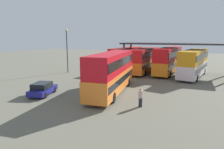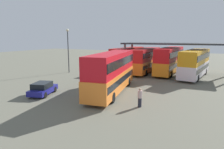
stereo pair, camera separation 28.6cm
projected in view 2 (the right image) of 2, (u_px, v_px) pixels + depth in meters
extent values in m
plane|color=#656555|center=(101.00, 99.00, 19.62)|extent=(140.00, 140.00, 0.00)
cube|color=orange|center=(112.00, 81.00, 21.91)|extent=(4.37, 11.61, 1.94)
cube|color=red|center=(112.00, 62.00, 21.54)|extent=(4.26, 11.37, 2.10)
cube|color=black|center=(112.00, 78.00, 21.87)|extent=(4.33, 11.17, 0.66)
cube|color=black|center=(112.00, 61.00, 21.52)|extent=(4.33, 11.17, 0.84)
cube|color=black|center=(124.00, 70.00, 27.15)|extent=(2.08, 0.46, 1.16)
cube|color=orange|center=(124.00, 63.00, 26.98)|extent=(1.72, 0.37, 0.36)
cylinder|color=black|center=(112.00, 81.00, 25.69)|extent=(0.45, 1.03, 1.00)
cylinder|color=black|center=(128.00, 82.00, 25.06)|extent=(0.45, 1.03, 1.00)
cylinder|color=black|center=(90.00, 96.00, 19.06)|extent=(0.45, 1.03, 1.00)
cylinder|color=black|center=(113.00, 98.00, 18.43)|extent=(0.45, 1.03, 1.00)
cube|color=navy|center=(43.00, 90.00, 21.13)|extent=(2.75, 4.03, 0.55)
cube|color=black|center=(42.00, 85.00, 20.84)|extent=(2.11, 2.41, 0.58)
cylinder|color=black|center=(42.00, 89.00, 22.39)|extent=(0.37, 0.63, 0.60)
cylinder|color=black|center=(55.00, 89.00, 22.16)|extent=(0.37, 0.63, 0.60)
cylinder|color=black|center=(31.00, 94.00, 20.17)|extent=(0.37, 0.63, 0.60)
cylinder|color=black|center=(45.00, 95.00, 19.94)|extent=(0.37, 0.63, 0.60)
cube|color=orange|center=(128.00, 63.00, 37.78)|extent=(2.76, 11.11, 1.82)
cube|color=red|center=(128.00, 53.00, 37.44)|extent=(2.68, 10.88, 1.97)
cube|color=black|center=(128.00, 62.00, 37.74)|extent=(2.79, 10.67, 0.62)
cube|color=black|center=(128.00, 52.00, 37.42)|extent=(2.79, 10.67, 0.79)
cube|color=black|center=(138.00, 59.00, 42.47)|extent=(2.07, 0.16, 1.09)
cube|color=orange|center=(138.00, 55.00, 42.31)|extent=(1.70, 0.13, 0.36)
cylinder|color=black|center=(130.00, 64.00, 41.40)|extent=(0.31, 1.01, 1.00)
cylinder|color=black|center=(139.00, 65.00, 40.37)|extent=(0.31, 1.01, 1.00)
cylinder|color=black|center=(114.00, 69.00, 35.47)|extent=(0.31, 1.01, 1.00)
cylinder|color=black|center=(125.00, 70.00, 34.45)|extent=(0.31, 1.01, 1.00)
cube|color=orange|center=(145.00, 65.00, 34.85)|extent=(2.60, 11.59, 1.82)
cube|color=red|center=(146.00, 54.00, 34.50)|extent=(2.52, 11.36, 1.98)
cube|color=black|center=(146.00, 64.00, 34.81)|extent=(2.63, 11.13, 0.62)
cube|color=black|center=(146.00, 54.00, 34.49)|extent=(2.63, 11.13, 0.79)
cube|color=black|center=(154.00, 60.00, 39.86)|extent=(2.07, 0.13, 1.09)
cube|color=orange|center=(154.00, 56.00, 39.71)|extent=(1.71, 0.10, 0.36)
cylinder|color=black|center=(145.00, 66.00, 38.63)|extent=(0.29, 1.00, 1.00)
cylinder|color=black|center=(156.00, 67.00, 37.69)|extent=(0.29, 1.00, 1.00)
cylinder|color=black|center=(133.00, 72.00, 32.29)|extent=(0.29, 1.00, 1.00)
cylinder|color=black|center=(146.00, 73.00, 31.35)|extent=(0.29, 1.00, 1.00)
cube|color=orange|center=(169.00, 66.00, 33.66)|extent=(2.84, 11.66, 1.92)
cube|color=red|center=(170.00, 54.00, 33.30)|extent=(2.76, 11.42, 2.08)
cube|color=black|center=(169.00, 64.00, 33.62)|extent=(2.86, 11.19, 0.65)
cube|color=black|center=(170.00, 53.00, 33.28)|extent=(2.86, 11.19, 0.83)
cube|color=black|center=(176.00, 61.00, 38.56)|extent=(2.08, 0.17, 1.15)
cube|color=orange|center=(176.00, 56.00, 38.39)|extent=(1.71, 0.14, 0.36)
cylinder|color=black|center=(167.00, 67.00, 37.43)|extent=(0.31, 1.01, 1.00)
cylinder|color=black|center=(180.00, 68.00, 36.39)|extent=(0.31, 1.01, 1.00)
cylinder|color=black|center=(157.00, 73.00, 31.23)|extent=(0.31, 1.01, 1.00)
cylinder|color=black|center=(171.00, 74.00, 30.19)|extent=(0.31, 1.01, 1.00)
cube|color=white|center=(194.00, 69.00, 30.40)|extent=(3.76, 11.15, 1.82)
cube|color=orange|center=(195.00, 57.00, 30.05)|extent=(3.66, 10.92, 1.97)
cube|color=black|center=(195.00, 68.00, 30.36)|extent=(3.74, 10.72, 0.62)
cube|color=black|center=(195.00, 56.00, 30.03)|extent=(3.74, 10.72, 0.79)
cube|color=black|center=(201.00, 63.00, 34.79)|extent=(2.11, 0.35, 1.09)
cube|color=orange|center=(201.00, 58.00, 34.63)|extent=(1.73, 0.28, 0.36)
cylinder|color=black|center=(191.00, 70.00, 33.92)|extent=(0.40, 1.03, 1.00)
cylinder|color=black|center=(206.00, 71.00, 32.71)|extent=(0.40, 1.03, 1.00)
cylinder|color=black|center=(181.00, 77.00, 28.36)|extent=(0.40, 1.03, 1.00)
cylinder|color=black|center=(198.00, 78.00, 27.15)|extent=(0.40, 1.03, 1.00)
cube|color=#33353A|center=(178.00, 44.00, 32.62)|extent=(18.34, 6.66, 0.25)
cylinder|color=#9E9B93|center=(132.00, 56.00, 38.18)|extent=(0.36, 0.36, 4.88)
cylinder|color=#9E9B93|center=(125.00, 58.00, 34.34)|extent=(0.36, 0.36, 4.88)
cylinder|color=#33353A|center=(68.00, 52.00, 34.15)|extent=(0.16, 0.16, 7.07)
sphere|color=beige|center=(67.00, 30.00, 33.48)|extent=(0.44, 0.44, 0.44)
cylinder|color=#262633|center=(140.00, 102.00, 17.35)|extent=(0.32, 0.32, 0.82)
cylinder|color=#C4A5A4|center=(140.00, 94.00, 17.22)|extent=(0.38, 0.38, 0.65)
sphere|color=tan|center=(140.00, 89.00, 17.14)|extent=(0.23, 0.23, 0.23)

